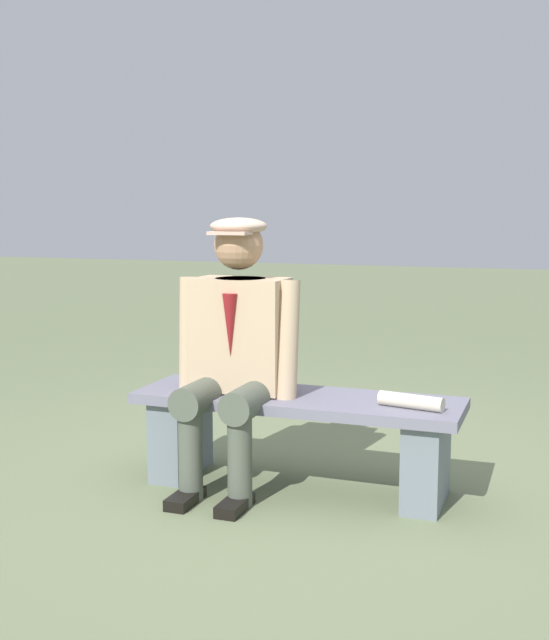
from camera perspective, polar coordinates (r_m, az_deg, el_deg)
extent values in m
plane|color=#6A7552|center=(3.88, 1.61, -11.81)|extent=(30.00, 30.00, 0.00)
cube|color=slate|center=(3.76, 1.63, -5.74)|extent=(1.53, 0.47, 0.05)
cube|color=slate|center=(3.68, 10.73, -9.78)|extent=(0.16, 0.40, 0.40)
cube|color=slate|center=(4.04, -6.65, -8.10)|extent=(0.16, 0.40, 0.40)
cube|color=tan|center=(3.80, -2.41, -1.01)|extent=(0.44, 0.25, 0.53)
cylinder|color=#1E2338|center=(3.77, -2.43, 2.54)|extent=(0.24, 0.24, 0.06)
cone|color=maroon|center=(3.67, -3.18, -0.38)|extent=(0.07, 0.07, 0.29)
sphere|color=tan|center=(3.74, -2.56, 5.35)|extent=(0.23, 0.23, 0.23)
ellipsoid|color=#C4A48F|center=(3.74, -2.57, 6.67)|extent=(0.27, 0.27, 0.08)
cube|color=#C4A48F|center=(3.64, -3.20, 6.18)|extent=(0.18, 0.10, 0.02)
cylinder|color=#4E5649|center=(3.66, -1.57, -5.59)|extent=(0.15, 0.45, 0.15)
cylinder|color=#4E5649|center=(3.59, -2.48, -9.67)|extent=(0.11, 0.11, 0.45)
cube|color=black|center=(3.60, -2.84, -13.00)|extent=(0.10, 0.24, 0.05)
cylinder|color=tan|center=(3.68, 0.93, -1.60)|extent=(0.10, 0.16, 0.58)
cylinder|color=#4E5649|center=(3.76, -4.99, -5.28)|extent=(0.15, 0.45, 0.15)
cylinder|color=#4E5649|center=(3.68, -5.99, -9.24)|extent=(0.11, 0.11, 0.45)
cube|color=black|center=(3.69, -6.36, -12.49)|extent=(0.10, 0.24, 0.05)
cylinder|color=tan|center=(3.87, -6.04, -1.18)|extent=(0.10, 0.13, 0.58)
cylinder|color=beige|center=(3.55, 9.66, -5.72)|extent=(0.30, 0.12, 0.06)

